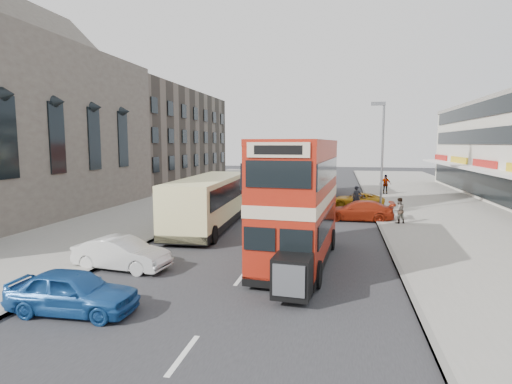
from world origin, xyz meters
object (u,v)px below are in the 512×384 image
Objects in this scene: bus_main at (298,201)px; coach at (210,200)px; car_left_front at (122,253)px; pedestrian_near at (399,210)px; street_lamp at (381,149)px; bus_second at (322,169)px; car_right_a at (358,211)px; cyclist at (356,204)px; car_left_near at (73,291)px; car_right_b at (357,200)px; pedestrian_far at (385,184)px.

bus_main is 0.86× the size of coach.
pedestrian_near is at bearing -40.01° from car_left_front.
bus_second is (-4.74, 10.52, -2.16)m from street_lamp.
pedestrian_near reaches higher than car_right_a.
bus_main is at bearing -107.28° from cyclist.
bus_second reaches higher than car_left_near.
cyclist is (9.94, 15.62, 0.07)m from car_left_front.
bus_main is 2.19× the size of car_right_b.
car_left_near is 0.86× the size of car_right_a.
pedestrian_far reaches higher than car_left_front.
car_right_a is 2.23× the size of cyclist.
coach is 9.00m from car_left_front.
bus_second is 14.01m from car_right_a.
car_left_front is at bearing 72.78° from bus_second.
coach reaches higher than pedestrian_far.
car_right_b is at bearing -21.90° from car_left_front.
coach is 2.75× the size of car_left_near.
coach is 5.70× the size of pedestrian_far.
car_left_front is (-7.00, -2.42, -2.04)m from bus_main.
pedestrian_near is 0.85× the size of pedestrian_far.
cyclist is at bearing -26.13° from car_left_front.
bus_second is at bearing -166.34° from car_right_a.
pedestrian_near is at bearing 107.98° from bus_second.
car_right_a is 2.62m from cyclist.
car_left_near is (-0.05, -13.21, -1.02)m from coach.
coach reaches higher than car_right_a.
street_lamp is 0.86× the size of bus_main.
cyclist reaches higher than car_right_b.
pedestrian_near is (11.52, 2.94, -0.73)m from coach.
street_lamp is 11.74m from bus_second.
coach is (-10.71, -7.10, -3.09)m from street_lamp.
car_left_near is 0.92× the size of car_right_b.
bus_main is at bearing -44.19° from car_left_near.
car_left_front is (-11.60, -16.00, -4.12)m from street_lamp.
coach is at bearing -148.13° from cyclist.
car_right_a reaches higher than car_right_b.
pedestrian_far is at bearing -22.84° from car_left_near.
pedestrian_far reaches higher than car_left_near.
coach is at bearing -42.72° from bus_main.
bus_main is at bearing 34.13° from pedestrian_near.
coach reaches higher than car_left_front.
street_lamp is 5.24m from car_right_b.
cyclist is (-0.15, -3.16, 0.13)m from car_right_b.
pedestrian_far is at bearing -99.81° from bus_main.
pedestrian_near is at bearing -115.91° from bus_main.
bus_second is 11.49m from cyclist.
car_left_front is 30.51m from pedestrian_far.
bus_main is 24.11m from bus_second.
car_left_front is 16.38m from car_right_a.
car_left_near is at bearing -119.28° from cyclist.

